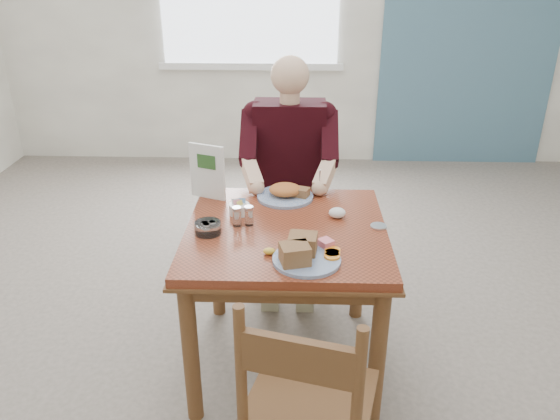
{
  "coord_description": "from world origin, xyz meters",
  "views": [
    {
      "loc": [
        0.05,
        -2.19,
        1.87
      ],
      "look_at": [
        -0.03,
        0.0,
        0.84
      ],
      "focal_mm": 35.0,
      "sensor_mm": 36.0,
      "label": 1
    }
  ],
  "objects_px": {
    "diner": "(289,161)",
    "near_plate": "(304,253)",
    "table": "(286,249)",
    "far_plate": "(286,193)",
    "chair_far": "(289,208)",
    "chair_near": "(307,409)"
  },
  "relations": [
    {
      "from": "diner",
      "to": "far_plate",
      "type": "distance_m",
      "value": 0.38
    },
    {
      "from": "table",
      "to": "far_plate",
      "type": "relative_size",
      "value": 2.52
    },
    {
      "from": "chair_near",
      "to": "near_plate",
      "type": "bearing_deg",
      "value": 91.41
    },
    {
      "from": "diner",
      "to": "far_plate",
      "type": "height_order",
      "value": "diner"
    },
    {
      "from": "chair_far",
      "to": "far_plate",
      "type": "bearing_deg",
      "value": -90.79
    },
    {
      "from": "chair_far",
      "to": "far_plate",
      "type": "height_order",
      "value": "chair_far"
    },
    {
      "from": "chair_far",
      "to": "diner",
      "type": "xyz_separation_m",
      "value": [
        0.0,
        -0.09,
        0.33
      ]
    },
    {
      "from": "chair_far",
      "to": "far_plate",
      "type": "xyz_separation_m",
      "value": [
        -0.01,
        -0.47,
        0.3
      ]
    },
    {
      "from": "near_plate",
      "to": "chair_far",
      "type": "bearing_deg",
      "value": 94.07
    },
    {
      "from": "chair_near",
      "to": "near_plate",
      "type": "height_order",
      "value": "chair_near"
    },
    {
      "from": "chair_near",
      "to": "far_plate",
      "type": "bearing_deg",
      "value": 94.83
    },
    {
      "from": "table",
      "to": "chair_near",
      "type": "relative_size",
      "value": 0.97
    },
    {
      "from": "table",
      "to": "chair_far",
      "type": "xyz_separation_m",
      "value": [
        0.0,
        0.8,
        -0.16
      ]
    },
    {
      "from": "table",
      "to": "near_plate",
      "type": "relative_size",
      "value": 3.0
    },
    {
      "from": "chair_far",
      "to": "near_plate",
      "type": "height_order",
      "value": "chair_far"
    },
    {
      "from": "table",
      "to": "chair_far",
      "type": "distance_m",
      "value": 0.81
    },
    {
      "from": "near_plate",
      "to": "far_plate",
      "type": "relative_size",
      "value": 0.84
    },
    {
      "from": "table",
      "to": "diner",
      "type": "bearing_deg",
      "value": 90.0
    },
    {
      "from": "diner",
      "to": "near_plate",
      "type": "bearing_deg",
      "value": -85.57
    },
    {
      "from": "table",
      "to": "far_plate",
      "type": "bearing_deg",
      "value": 91.12
    },
    {
      "from": "diner",
      "to": "chair_far",
      "type": "bearing_deg",
      "value": 90.01
    },
    {
      "from": "table",
      "to": "near_plate",
      "type": "height_order",
      "value": "near_plate"
    }
  ]
}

